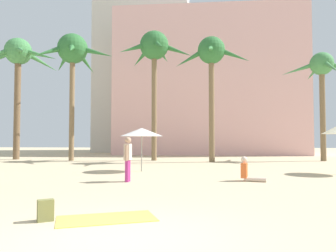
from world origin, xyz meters
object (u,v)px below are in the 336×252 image
(palm_tree_far_left, at_px, (154,52))
(palm_tree_left, at_px, (322,72))
(palm_tree_far_right, at_px, (18,60))
(palm_tree_center, at_px, (211,58))
(backpack, at_px, (45,211))
(person_mid_center, at_px, (249,172))
(palm_tree_right, at_px, (73,54))
(beach_towel, at_px, (107,218))
(cafe_umbrella_3, at_px, (142,132))
(person_near_left, at_px, (128,157))

(palm_tree_far_left, relative_size, palm_tree_left, 1.23)
(palm_tree_far_right, bearing_deg, palm_tree_center, -6.67)
(palm_tree_left, height_order, backpack, palm_tree_left)
(palm_tree_left, xyz_separation_m, person_mid_center, (-7.47, -12.53, -6.36))
(palm_tree_right, bearing_deg, beach_towel, -66.40)
(cafe_umbrella_3, height_order, person_mid_center, cafe_umbrella_3)
(beach_towel, height_order, person_mid_center, person_mid_center)
(cafe_umbrella_3, bearing_deg, palm_tree_far_left, 93.30)
(cafe_umbrella_3, height_order, beach_towel, cafe_umbrella_3)
(backpack, bearing_deg, cafe_umbrella_3, -34.60)
(palm_tree_right, distance_m, beach_towel, 20.91)
(palm_tree_right, relative_size, cafe_umbrella_3, 4.49)
(palm_tree_center, xyz_separation_m, beach_towel, (-2.89, -16.89, -7.48))
(palm_tree_center, bearing_deg, beach_towel, -99.71)
(palm_tree_far_left, bearing_deg, palm_tree_left, 2.04)
(palm_tree_right, distance_m, person_near_left, 15.56)
(palm_tree_far_left, height_order, palm_tree_right, palm_tree_far_left)
(palm_tree_center, distance_m, palm_tree_right, 10.64)
(cafe_umbrella_3, relative_size, person_near_left, 1.29)
(palm_tree_center, height_order, palm_tree_far_right, palm_tree_far_right)
(beach_towel, bearing_deg, person_mid_center, 58.98)
(palm_tree_left, bearing_deg, beach_towel, -120.88)
(palm_tree_left, height_order, cafe_umbrella_3, palm_tree_left)
(palm_tree_right, bearing_deg, palm_tree_left, 3.61)
(palm_tree_far_right, xyz_separation_m, backpack, (11.60, -19.01, -7.92))
(palm_tree_right, xyz_separation_m, beach_towel, (7.70, -17.63, -8.18))
(palm_tree_right, distance_m, palm_tree_far_right, 5.15)
(palm_tree_center, xyz_separation_m, person_near_left, (-3.69, -11.16, -6.56))
(palm_tree_far_left, relative_size, person_near_left, 5.94)
(palm_tree_left, height_order, palm_tree_center, palm_tree_center)
(palm_tree_far_right, relative_size, backpack, 23.63)
(backpack, bearing_deg, person_near_left, -36.74)
(palm_tree_center, bearing_deg, person_mid_center, -85.15)
(palm_tree_center, xyz_separation_m, palm_tree_far_right, (-15.63, 1.83, 0.63))
(palm_tree_right, relative_size, beach_towel, 5.07)
(cafe_umbrella_3, bearing_deg, palm_tree_center, 61.83)
(palm_tree_center, height_order, person_near_left, palm_tree_center)
(person_mid_center, bearing_deg, person_near_left, -157.55)
(palm_tree_left, bearing_deg, palm_tree_far_left, -177.96)
(palm_tree_far_left, relative_size, beach_towel, 5.21)
(palm_tree_far_left, relative_size, palm_tree_center, 1.11)
(palm_tree_far_left, bearing_deg, palm_tree_right, -173.24)
(palm_tree_center, bearing_deg, person_near_left, -108.30)
(palm_tree_left, height_order, palm_tree_far_right, palm_tree_far_right)
(beach_towel, relative_size, person_mid_center, 1.93)
(palm_tree_far_left, relative_size, person_mid_center, 10.08)
(palm_tree_center, bearing_deg, palm_tree_left, 13.02)
(palm_tree_right, bearing_deg, person_near_left, -59.89)
(palm_tree_left, distance_m, person_near_left, 18.71)
(palm_tree_left, distance_m, beach_towel, 22.93)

